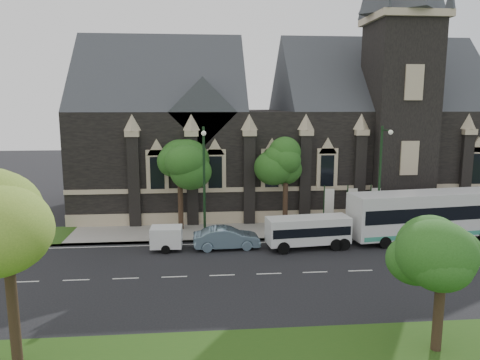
{
  "coord_description": "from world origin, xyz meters",
  "views": [
    {
      "loc": [
        -4.24,
        -27.0,
        10.75
      ],
      "look_at": [
        -1.33,
        6.0,
        5.08
      ],
      "focal_mm": 33.65,
      "sensor_mm": 36.0,
      "label": 1
    }
  ],
  "objects": [
    {
      "name": "banner_flag_center",
      "position": [
        8.29,
        9.0,
        2.38
      ],
      "size": [
        0.9,
        0.1,
        4.0
      ],
      "color": "black",
      "rests_on": "ground"
    },
    {
      "name": "tree_walk_left",
      "position": [
        -5.8,
        10.7,
        5.73
      ],
      "size": [
        3.91,
        3.91,
        7.64
      ],
      "color": "black",
      "rests_on": "ground"
    },
    {
      "name": "street_lamp_mid",
      "position": [
        -4.0,
        7.09,
        5.11
      ],
      "size": [
        0.36,
        1.88,
        9.0
      ],
      "color": "black",
      "rests_on": "ground"
    },
    {
      "name": "car_far_red",
      "position": [
        -18.64,
        5.3,
        0.63
      ],
      "size": [
        3.82,
        1.91,
        1.25
      ],
      "primitive_type": "imported",
      "rotation": [
        0.0,
        0.0,
        1.45
      ],
      "color": "maroon",
      "rests_on": "ground"
    },
    {
      "name": "tour_coach",
      "position": [
        13.87,
        6.2,
        2.09
      ],
      "size": [
        13.42,
        4.35,
        3.85
      ],
      "rotation": [
        0.0,
        0.0,
        0.12
      ],
      "color": "silver",
      "rests_on": "ground"
    },
    {
      "name": "banner_flag_right",
      "position": [
        10.29,
        9.0,
        2.38
      ],
      "size": [
        0.9,
        0.1,
        4.0
      ],
      "color": "black",
      "rests_on": "ground"
    },
    {
      "name": "tree_park_near",
      "position": [
        -11.77,
        -8.77,
        6.42
      ],
      "size": [
        4.42,
        4.42,
        8.56
      ],
      "color": "black",
      "rests_on": "ground"
    },
    {
      "name": "ground",
      "position": [
        0.0,
        0.0,
        0.0
      ],
      "size": [
        160.0,
        160.0,
        0.0
      ],
      "primitive_type": "plane",
      "color": "black",
      "rests_on": "ground"
    },
    {
      "name": "banner_flag_left",
      "position": [
        6.29,
        9.0,
        2.38
      ],
      "size": [
        0.9,
        0.1,
        4.0
      ],
      "color": "black",
      "rests_on": "ground"
    },
    {
      "name": "tree_walk_right",
      "position": [
        3.21,
        10.71,
        5.82
      ],
      "size": [
        4.08,
        4.08,
        7.8
      ],
      "color": "black",
      "rests_on": "ground"
    },
    {
      "name": "sidewalk",
      "position": [
        0.0,
        9.5,
        0.07
      ],
      "size": [
        80.0,
        5.0,
        0.15
      ],
      "primitive_type": "cube",
      "color": "gray",
      "rests_on": "ground"
    },
    {
      "name": "tree_park_east",
      "position": [
        6.18,
        -9.32,
        4.62
      ],
      "size": [
        3.4,
        3.4,
        6.28
      ],
      "color": "black",
      "rests_on": "ground"
    },
    {
      "name": "shuttle_bus",
      "position": [
        3.7,
        4.85,
        1.39
      ],
      "size": [
        6.36,
        2.79,
        2.39
      ],
      "rotation": [
        0.0,
        0.0,
        0.1
      ],
      "color": "silver",
      "rests_on": "ground"
    },
    {
      "name": "sedan",
      "position": [
        -2.4,
        5.32,
        0.82
      ],
      "size": [
        5.03,
        1.97,
        1.63
      ],
      "primitive_type": "imported",
      "rotation": [
        0.0,
        0.0,
        1.62
      ],
      "color": "slate",
      "rests_on": "ground"
    },
    {
      "name": "street_lamp_near",
      "position": [
        10.0,
        7.09,
        5.11
      ],
      "size": [
        0.36,
        1.88,
        9.0
      ],
      "color": "black",
      "rests_on": "ground"
    },
    {
      "name": "museum",
      "position": [
        5.12,
        18.78,
        8.17
      ],
      "size": [
        40.0,
        17.7,
        29.9
      ],
      "color": "black",
      "rests_on": "ground"
    },
    {
      "name": "box_trailer",
      "position": [
        -6.85,
        5.34,
        1.0
      ],
      "size": [
        3.31,
        1.94,
        1.76
      ],
      "rotation": [
        0.0,
        0.0,
        -0.02
      ],
      "color": "silver",
      "rests_on": "ground"
    }
  ]
}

